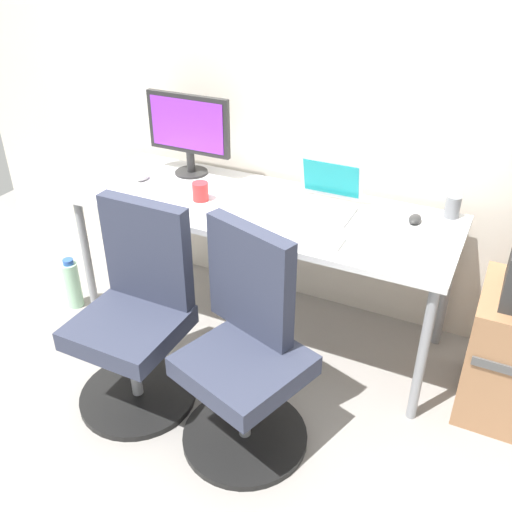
% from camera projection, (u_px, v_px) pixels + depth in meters
% --- Properties ---
extents(ground_plane, '(5.28, 5.28, 0.00)m').
position_uv_depth(ground_plane, '(260.00, 326.00, 3.14)').
color(ground_plane, gray).
extents(back_wall, '(4.40, 0.04, 2.60)m').
position_uv_depth(back_wall, '(298.00, 70.00, 2.80)').
color(back_wall, silver).
rests_on(back_wall, ground).
extents(desk, '(1.90, 0.68, 0.74)m').
position_uv_depth(desk, '(260.00, 217.00, 2.79)').
color(desk, silver).
rests_on(desk, ground).
extents(office_chair_left, '(0.54, 0.54, 0.94)m').
position_uv_depth(office_chair_left, '(137.00, 318.00, 2.51)').
color(office_chair_left, black).
rests_on(office_chair_left, ground).
extents(office_chair_right, '(0.56, 0.56, 0.94)m').
position_uv_depth(office_chair_right, '(246.00, 354.00, 2.30)').
color(office_chair_right, black).
rests_on(office_chair_right, ground).
extents(water_bottle_on_floor, '(0.09, 0.09, 0.31)m').
position_uv_depth(water_bottle_on_floor, '(72.00, 284.00, 3.24)').
color(water_bottle_on_floor, '#A5D8B2').
rests_on(water_bottle_on_floor, ground).
extents(desktop_monitor, '(0.48, 0.18, 0.43)m').
position_uv_depth(desktop_monitor, '(189.00, 129.00, 2.98)').
color(desktop_monitor, '#262626').
rests_on(desktop_monitor, desk).
extents(open_laptop, '(0.31, 0.28, 0.22)m').
position_uv_depth(open_laptop, '(325.00, 197.00, 2.72)').
color(open_laptop, silver).
rests_on(open_laptop, desk).
extents(keyboard_by_monitor, '(0.34, 0.12, 0.02)m').
position_uv_depth(keyboard_by_monitor, '(133.00, 203.00, 2.76)').
color(keyboard_by_monitor, silver).
rests_on(keyboard_by_monitor, desk).
extents(keyboard_by_laptop, '(0.34, 0.12, 0.02)m').
position_uv_depth(keyboard_by_laptop, '(304.00, 236.00, 2.48)').
color(keyboard_by_laptop, silver).
rests_on(keyboard_by_laptop, desk).
extents(mouse_by_monitor, '(0.06, 0.10, 0.03)m').
position_uv_depth(mouse_by_monitor, '(415.00, 219.00, 2.60)').
color(mouse_by_monitor, '#2D2D2D').
rests_on(mouse_by_monitor, desk).
extents(mouse_by_laptop, '(0.06, 0.10, 0.03)m').
position_uv_depth(mouse_by_laptop, '(143.00, 177.00, 3.03)').
color(mouse_by_laptop, '#B7B7B7').
rests_on(mouse_by_laptop, desk).
extents(coffee_mug, '(0.08, 0.08, 0.09)m').
position_uv_depth(coffee_mug, '(200.00, 191.00, 2.79)').
color(coffee_mug, red).
rests_on(coffee_mug, desk).
extents(pen_cup, '(0.07, 0.07, 0.10)m').
position_uv_depth(pen_cup, '(453.00, 207.00, 2.63)').
color(pen_cup, slate).
rests_on(pen_cup, desk).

